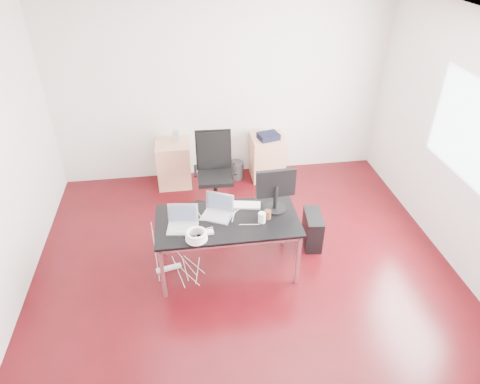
{
  "coord_description": "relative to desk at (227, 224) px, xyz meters",
  "views": [
    {
      "loc": [
        -0.6,
        -3.59,
        3.62
      ],
      "look_at": [
        0.0,
        0.55,
        0.85
      ],
      "focal_mm": 32.0,
      "sensor_mm": 36.0,
      "label": 1
    }
  ],
  "objects": [
    {
      "name": "room_shell",
      "position": [
        0.23,
        -0.19,
        0.73
      ],
      "size": [
        5.0,
        5.0,
        5.0
      ],
      "color": "#38060A",
      "rests_on": "ground"
    },
    {
      "name": "desk",
      "position": [
        0.0,
        0.0,
        0.0
      ],
      "size": [
        1.6,
        0.8,
        0.73
      ],
      "color": "black",
      "rests_on": "ground"
    },
    {
      "name": "office_chair",
      "position": [
        -0.02,
        1.39,
        -0.07
      ],
      "size": [
        0.5,
        0.51,
        1.08
      ],
      "rotation": [
        0.0,
        0.0,
        -0.04
      ],
      "color": "black",
      "rests_on": "ground"
    },
    {
      "name": "filing_cabinet_left",
      "position": [
        -0.6,
        2.04,
        -0.33
      ],
      "size": [
        0.5,
        0.5,
        0.7
      ],
      "primitive_type": "cube",
      "color": "tan",
      "rests_on": "ground"
    },
    {
      "name": "filing_cabinet_right",
      "position": [
        0.87,
        2.04,
        -0.33
      ],
      "size": [
        0.5,
        0.5,
        0.7
      ],
      "primitive_type": "cube",
      "color": "tan",
      "rests_on": "ground"
    },
    {
      "name": "pc_tower",
      "position": [
        1.12,
        0.31,
        -0.46
      ],
      "size": [
        0.25,
        0.47,
        0.44
      ],
      "primitive_type": "cube",
      "rotation": [
        0.0,
        0.0,
        -0.12
      ],
      "color": "black",
      "rests_on": "ground"
    },
    {
      "name": "wastebasket",
      "position": [
        0.38,
        2.06,
        -0.54
      ],
      "size": [
        0.29,
        0.29,
        0.28
      ],
      "primitive_type": "cylinder",
      "rotation": [
        0.0,
        0.0,
        0.26
      ],
      "color": "black",
      "rests_on": "ground"
    },
    {
      "name": "power_strip",
      "position": [
        -0.71,
        0.08,
        -0.66
      ],
      "size": [
        0.31,
        0.12,
        0.04
      ],
      "primitive_type": "cube",
      "rotation": [
        0.0,
        0.0,
        0.22
      ],
      "color": "white",
      "rests_on": "ground"
    },
    {
      "name": "laptop_left",
      "position": [
        -0.49,
        -0.05,
        0.11
      ],
      "size": [
        0.36,
        0.29,
        0.23
      ],
      "rotation": [
        0.0,
        0.0,
        -0.13
      ],
      "color": "silver",
      "rests_on": "desk"
    },
    {
      "name": "laptop_right",
      "position": [
        -0.09,
        0.11,
        0.11
      ],
      "size": [
        0.41,
        0.37,
        0.23
      ],
      "rotation": [
        0.0,
        0.0,
        -0.45
      ],
      "color": "silver",
      "rests_on": "desk"
    },
    {
      "name": "monitor",
      "position": [
        0.57,
        0.14,
        0.34
      ],
      "size": [
        0.45,
        0.26,
        0.51
      ],
      "rotation": [
        0.0,
        0.0,
        0.06
      ],
      "color": "black",
      "rests_on": "desk"
    },
    {
      "name": "keyboard",
      "position": [
        0.2,
        0.25,
        0.06
      ],
      "size": [
        0.46,
        0.22,
        0.02
      ],
      "primitive_type": "cube",
      "rotation": [
        0.0,
        0.0,
        -0.19
      ],
      "color": "white",
      "rests_on": "desk"
    },
    {
      "name": "cup_white",
      "position": [
        0.37,
        -0.09,
        0.11
      ],
      "size": [
        0.08,
        0.08,
        0.12
      ],
      "primitive_type": "cylinder",
      "rotation": [
        0.0,
        0.0,
        -0.0
      ],
      "color": "white",
      "rests_on": "desk"
    },
    {
      "name": "cup_brown",
      "position": [
        0.45,
        -0.03,
        0.1
      ],
      "size": [
        0.1,
        0.1,
        0.1
      ],
      "primitive_type": "cylinder",
      "rotation": [
        0.0,
        0.0,
        -0.33
      ],
      "color": "brown",
      "rests_on": "desk"
    },
    {
      "name": "cable_coil",
      "position": [
        -0.36,
        -0.3,
        0.11
      ],
      "size": [
        0.24,
        0.24,
        0.11
      ],
      "rotation": [
        0.0,
        0.0,
        -0.02
      ],
      "color": "white",
      "rests_on": "desk"
    },
    {
      "name": "power_adapter",
      "position": [
        -0.21,
        -0.2,
        0.07
      ],
      "size": [
        0.08,
        0.08,
        0.03
      ],
      "primitive_type": "cube",
      "rotation": [
        0.0,
        0.0,
        0.09
      ],
      "color": "white",
      "rests_on": "desk"
    },
    {
      "name": "speaker",
      "position": [
        -0.52,
        2.09,
        0.11
      ],
      "size": [
        0.1,
        0.09,
        0.18
      ],
      "primitive_type": "cube",
      "rotation": [
        0.0,
        0.0,
        -0.12
      ],
      "color": "#9E9E9E",
      "rests_on": "filing_cabinet_left"
    },
    {
      "name": "navy_garment",
      "position": [
        0.86,
        1.97,
        0.07
      ],
      "size": [
        0.35,
        0.31,
        0.09
      ],
      "primitive_type": "cube",
      "rotation": [
        0.0,
        0.0,
        0.26
      ],
      "color": "black",
      "rests_on": "filing_cabinet_right"
    }
  ]
}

